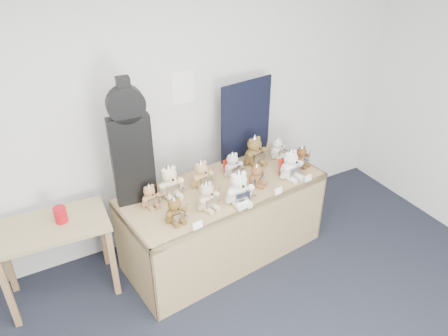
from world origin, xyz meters
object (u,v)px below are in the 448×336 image
teddy_front_right (257,176)px  teddy_front_far_right (291,165)px  teddy_back_centre_right (233,165)px  side_table (53,237)px  display_table (228,206)px  teddy_back_left (170,183)px  teddy_back_right (255,152)px  teddy_front_centre (239,189)px  teddy_back_far_left (150,197)px  red_cup (61,215)px  guitar_case (131,145)px  teddy_back_centre_left (202,175)px  teddy_back_end (277,149)px  teddy_front_end (301,157)px  teddy_front_far_left (175,211)px  teddy_front_left (207,197)px

teddy_front_right → teddy_front_far_right: size_ratio=0.74×
teddy_back_centre_right → side_table: bearing=167.6°
display_table → teddy_back_left: (-0.47, 0.18, 0.29)m
teddy_back_right → display_table: bearing=-154.8°
teddy_front_centre → teddy_back_far_left: (-0.67, 0.30, -0.04)m
teddy_front_centre → teddy_back_right: teddy_front_centre is taller
teddy_front_far_right → teddy_back_right: bearing=103.6°
teddy_back_far_left → teddy_back_centre_right: bearing=-2.4°
teddy_front_far_right → red_cup: bearing=160.1°
display_table → teddy_back_right: size_ratio=5.99×
teddy_back_left → teddy_front_centre: bearing=-42.5°
side_table → teddy_front_centre: 1.55m
teddy_back_left → teddy_back_far_left: 0.22m
guitar_case → teddy_back_right: (1.19, 0.05, -0.40)m
teddy_front_right → teddy_back_left: 0.77m
display_table → teddy_back_centre_left: (-0.17, 0.18, 0.28)m
side_table → display_table: bearing=-7.6°
display_table → side_table: bearing=162.2°
teddy_back_centre_right → teddy_back_far_left: teddy_back_centre_right is taller
teddy_back_centre_right → teddy_back_end: teddy_back_centre_right is taller
side_table → teddy_front_right: size_ratio=3.99×
display_table → teddy_front_end: size_ratio=8.50×
red_cup → teddy_front_far_left: 0.92m
teddy_front_end → teddy_back_far_left: teddy_back_far_left is taller
red_cup → teddy_front_far_left: (0.79, -0.46, 0.06)m
display_table → teddy_back_centre_left: size_ratio=6.83×
teddy_back_far_left → teddy_front_left: bearing=-41.4°
teddy_front_right → teddy_front_far_right: 0.34m
guitar_case → teddy_front_centre: 0.94m
teddy_back_centre_left → teddy_back_centre_right: bearing=-3.7°
guitar_case → teddy_back_end: guitar_case is taller
red_cup → teddy_front_far_left: bearing=-30.4°
guitar_case → teddy_front_right: bearing=-9.8°
teddy_front_far_left → teddy_back_left: (0.10, 0.36, 0.03)m
side_table → teddy_back_centre_right: teddy_back_centre_right is taller
display_table → teddy_back_right: 0.61m
teddy_back_end → display_table: bearing=175.4°
teddy_front_left → teddy_back_end: 1.07m
teddy_front_end → teddy_back_left: bearing=162.5°
teddy_back_right → teddy_front_right: bearing=-126.7°
red_cup → teddy_back_centre_right: 1.53m
teddy_back_centre_left → teddy_front_far_left: bearing=-148.0°
red_cup → teddy_front_centre: teddy_front_centre is taller
teddy_front_far_left → teddy_back_left: teddy_back_left is taller
teddy_front_left → teddy_front_right: 0.55m
red_cup → teddy_back_right: bearing=0.1°
teddy_back_end → teddy_front_centre: bearing=-172.9°
teddy_front_end → teddy_back_end: 0.27m
teddy_front_left → teddy_front_end: teddy_front_left is taller
teddy_back_end → teddy_front_far_right: bearing=-133.1°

